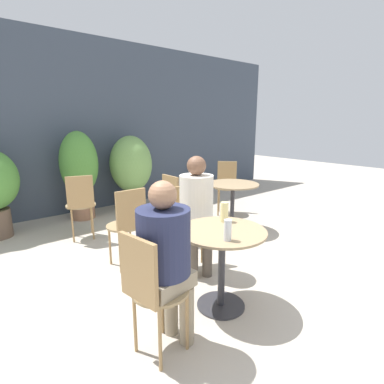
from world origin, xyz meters
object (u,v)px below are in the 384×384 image
Objects in this scene: bistro_chair_4 at (128,221)px; seated_person_1 at (166,253)px; cafe_table_far at (233,195)px; potted_plant_1 at (79,169)px; bistro_chair_0 at (192,219)px; bistro_chair_3 at (176,201)px; bistro_chair_1 at (150,285)px; seated_person_0 at (197,205)px; beer_glass_0 at (228,230)px; cafe_table_near at (222,250)px; beer_glass_1 at (224,212)px; potted_plant_2 at (131,168)px; bistro_chair_2 at (227,182)px; bistro_chair_5 at (81,201)px.

seated_person_1 is (-0.35, -1.24, 0.17)m from bistro_chair_4.
seated_person_1 is at bearing -147.09° from cafe_table_far.
seated_person_1 reaches higher than cafe_table_far.
bistro_chair_0 is at bearing -82.35° from potted_plant_1.
bistro_chair_3 is 0.74× the size of seated_person_1.
seated_person_0 is (1.01, 0.73, 0.19)m from bistro_chair_1.
seated_person_1 reaches higher than beer_glass_0.
seated_person_1 is at bearing 171.33° from beer_glass_0.
cafe_table_near is 0.79m from bistro_chair_0.
potted_plant_2 is at bearing 77.20° from beer_glass_1.
bistro_chair_4 is 1.35m from beer_glass_0.
beer_glass_0 is (0.16, -1.32, 0.24)m from bistro_chair_4.
bistro_chair_3 is at bearing -49.99° from bistro_chair_1.
beer_glass_0 is at bearing -131.97° from beer_glass_1.
bistro_chair_4 is at bearing -96.33° from potted_plant_1.
potted_plant_2 is (1.64, 3.31, 0.22)m from bistro_chair_1.
cafe_table_far is 0.83× the size of bistro_chair_2.
beer_glass_1 is (-0.42, -1.31, 0.24)m from bistro_chair_3.
bistro_chair_1 is 0.63× the size of potted_plant_1.
bistro_chair_5 is 2.47m from beer_glass_0.
bistro_chair_0 is 0.24m from seated_person_0.
bistro_chair_5 is at bearing -84.44° from bistro_chair_4.
seated_person_1 is 3.38m from potted_plant_1.
beer_glass_1 is (-1.87, -1.79, 0.24)m from bistro_chair_2.
cafe_table_far is 2.52m from seated_person_1.
bistro_chair_1 is (-0.78, -0.13, 0.02)m from cafe_table_near.
potted_plant_1 reaches higher than beer_glass_1.
bistro_chair_4 is at bearing 104.03° from cafe_table_near.
bistro_chair_3 is at bearing -70.03° from potted_plant_1.
bistro_chair_2 is at bearing 57.29° from seated_person_0.
beer_glass_0 is at bearing 156.87° from bistro_chair_3.
bistro_chair_4 is at bearing -113.25° from bistro_chair_2.
seated_person_0 is at bearing -59.97° from seated_person_1.
potted_plant_2 reaches higher than seated_person_1.
cafe_table_near is at bearing 54.65° from beer_glass_0.
beer_glass_0 is at bearing -106.30° from potted_plant_2.
bistro_chair_1 is 5.05× the size of beer_glass_1.
potted_plant_1 is at bearing 127.78° from cafe_table_far.
bistro_chair_0 is at bearing 65.99° from beer_glass_0.
bistro_chair_2 is at bearing -171.14° from bistro_chair_5.
potted_plant_2 is at bearing -8.29° from bistro_chair_3.
bistro_chair_0 is 1.67m from bistro_chair_5.
bistro_chair_3 reaches higher than beer_glass_1.
seated_person_0 reaches higher than bistro_chair_0.
bistro_chair_3 and bistro_chair_4 have the same top height.
potted_plant_2 is at bearing 74.95° from cafe_table_near.
seated_person_1 is 3.61m from potted_plant_2.
cafe_table_near is 0.81× the size of bistro_chair_4.
seated_person_1 is (-1.23, -1.56, 0.17)m from bistro_chair_3.
bistro_chair_0 reaches higher than beer_glass_1.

